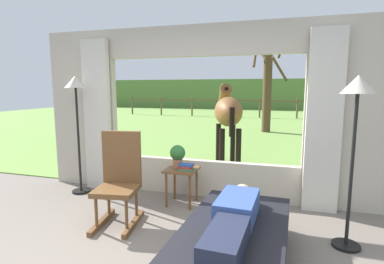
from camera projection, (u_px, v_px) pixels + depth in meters
back_wall_with_window at (201, 115)px, 4.49m from camera, size 5.20×0.12×2.55m
curtain_panel_left at (97, 116)px, 4.84m from camera, size 0.44×0.10×2.40m
curtain_panel_right at (324, 122)px, 3.89m from camera, size 0.44×0.10×2.40m
outdoor_pasture_lawn at (256, 121)px, 15.01m from camera, size 36.00×21.68×0.02m
distant_hill_ridge at (267, 94)px, 24.17m from camera, size 36.00×2.00×2.40m
recliner_sofa at (234, 246)px, 2.72m from camera, size 0.98×1.74×0.42m
reclining_person at (234, 217)px, 2.63m from camera, size 0.37×1.44×0.22m
rocking_chair at (119, 179)px, 3.65m from camera, size 0.56×0.75×1.12m
side_table at (182, 175)px, 4.23m from camera, size 0.44×0.44×0.52m
potted_plant at (178, 155)px, 4.27m from camera, size 0.22×0.22×0.32m
book_stack at (186, 167)px, 4.13m from camera, size 0.20×0.15×0.09m
floor_lamp_left at (76, 99)px, 4.58m from camera, size 0.32×0.32×1.83m
floor_lamp_right at (356, 110)px, 2.92m from camera, size 0.32×0.32×1.77m
horse at (228, 112)px, 6.24m from camera, size 0.88×1.82×1.73m
pasture_tree at (268, 86)px, 11.09m from camera, size 1.41×1.51×3.84m
pasture_fence_line at (260, 105)px, 16.92m from camera, size 16.10×0.10×1.10m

